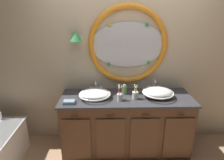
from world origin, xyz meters
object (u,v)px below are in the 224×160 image
Objects in this scene: soap_dispenser at (124,90)px; folded_hand_towel at (69,102)px; sink_basin_left at (95,94)px; toothbrush_holder_right at (135,95)px; toothbrush_holder_left at (120,96)px; sink_basin_right at (158,93)px.

soap_dispenser reaches higher than folded_hand_towel.
folded_hand_towel is (-0.33, -0.16, -0.04)m from sink_basin_left.
toothbrush_holder_right is at bearing 7.79° from folded_hand_towel.
toothbrush_holder_left is 0.22m from soap_dispenser.
toothbrush_holder_right is (-0.32, -0.04, -0.01)m from sink_basin_right.
toothbrush_holder_right reaches higher than sink_basin_left.
sink_basin_left is at bearing 26.65° from folded_hand_towel.
sink_basin_left is 0.37m from folded_hand_towel.
toothbrush_holder_right reaches higher than folded_hand_towel.
sink_basin_left is 0.44m from soap_dispenser.
toothbrush_holder_left is 0.22m from toothbrush_holder_right.
toothbrush_holder_left is 1.42× the size of soap_dispenser.
toothbrush_holder_left reaches higher than folded_hand_towel.
sink_basin_right is 0.48m from soap_dispenser.
sink_basin_right is at bearing 8.82° from toothbrush_holder_left.
sink_basin_left is 2.17× the size of toothbrush_holder_right.
soap_dispenser is at bearing 69.82° from toothbrush_holder_left.
toothbrush_holder_left is 0.67m from folded_hand_towel.
toothbrush_holder_left is at bearing -171.18° from sink_basin_right.
folded_hand_towel is at bearing -158.78° from soap_dispenser.
toothbrush_holder_left is at bearing -110.18° from soap_dispenser.
toothbrush_holder_right is (0.21, 0.04, 0.00)m from toothbrush_holder_left.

